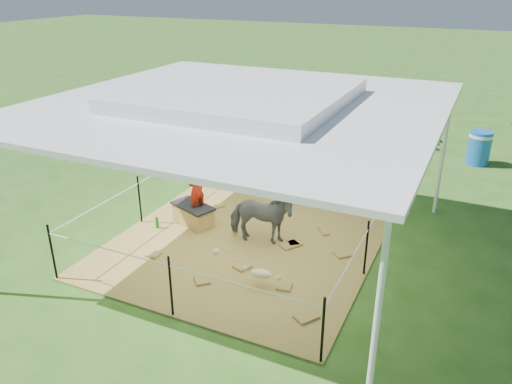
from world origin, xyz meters
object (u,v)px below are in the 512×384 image
at_px(woman, 196,185).
at_px(pony, 261,218).
at_px(picnic_table_near, 396,128).
at_px(distant_person, 408,129).
at_px(straw_bale, 193,215).
at_px(green_bottle, 157,223).
at_px(foal, 261,272).
at_px(trash_barrel, 479,148).

height_order(woman, pony, woman).
xyz_separation_m(picnic_table_near, distant_person, (0.48, -0.78, 0.21)).
distance_m(straw_bale, pony, 1.56).
height_order(green_bottle, foal, foal).
xyz_separation_m(straw_bale, picnic_table_near, (2.50, 7.50, 0.13)).
relative_size(pony, trash_barrel, 1.36).
relative_size(foal, trash_barrel, 1.05).
height_order(pony, trash_barrel, pony).
bearing_deg(pony, woman, 71.64).
bearing_deg(picnic_table_near, straw_bale, -134.32).
bearing_deg(green_bottle, pony, 8.87).
distance_m(pony, distant_person, 7.00).
bearing_deg(trash_barrel, distant_person, 164.05).
bearing_deg(foal, trash_barrel, 61.71).
xyz_separation_m(trash_barrel, picnic_table_near, (-2.38, 1.32, -0.09)).
relative_size(pony, distant_person, 1.07).
bearing_deg(pony, straw_bale, 71.97).
bearing_deg(trash_barrel, pony, -118.11).
bearing_deg(pony, picnic_table_near, -20.58).
relative_size(pony, foal, 1.30).
relative_size(pony, picnic_table_near, 0.72).
distance_m(foal, trash_barrel, 8.07).
relative_size(straw_bale, green_bottle, 3.60).
xyz_separation_m(trash_barrel, distant_person, (-1.90, 0.54, 0.12)).
distance_m(woman, pony, 1.47).
height_order(woman, foal, woman).
relative_size(woman, pony, 0.82).
distance_m(green_bottle, picnic_table_near, 8.52).
xyz_separation_m(pony, distant_person, (1.47, 6.85, 0.02)).
xyz_separation_m(straw_bale, trash_barrel, (4.89, 6.18, 0.23)).
height_order(straw_bale, picnic_table_near, picnic_table_near).
bearing_deg(pony, trash_barrel, -41.34).
bearing_deg(woman, green_bottle, -34.71).
bearing_deg(foal, distant_person, 75.67).
distance_m(straw_bale, green_bottle, 0.71).
height_order(green_bottle, distant_person, distant_person).
bearing_deg(distant_person, trash_barrel, -177.38).
distance_m(woman, green_bottle, 1.09).
bearing_deg(trash_barrel, green_bottle, -129.36).
relative_size(woman, distant_person, 0.89).
xyz_separation_m(foal, trash_barrel, (2.78, 7.58, 0.15)).
relative_size(straw_bale, distant_person, 0.74).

